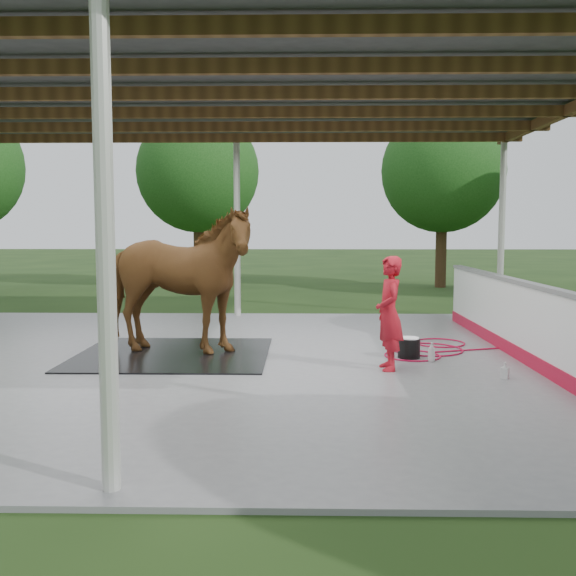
{
  "coord_description": "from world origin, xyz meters",
  "views": [
    {
      "loc": [
        1.39,
        -9.22,
        1.96
      ],
      "look_at": [
        1.2,
        -0.09,
        1.1
      ],
      "focal_mm": 40.0,
      "sensor_mm": 36.0,
      "label": 1
    }
  ],
  "objects_px": {
    "dasher_board": "(523,323)",
    "handler": "(389,313)",
    "horse": "(172,281)",
    "wash_bucket": "(409,347)"
  },
  "relations": [
    {
      "from": "horse",
      "to": "dasher_board",
      "type": "bearing_deg",
      "value": -84.67
    },
    {
      "from": "wash_bucket",
      "to": "horse",
      "type": "bearing_deg",
      "value": 177.25
    },
    {
      "from": "dasher_board",
      "to": "wash_bucket",
      "type": "xyz_separation_m",
      "value": [
        -1.62,
        0.14,
        -0.39
      ]
    },
    {
      "from": "horse",
      "to": "handler",
      "type": "relative_size",
      "value": 1.69
    },
    {
      "from": "dasher_board",
      "to": "wash_bucket",
      "type": "height_order",
      "value": "dasher_board"
    },
    {
      "from": "handler",
      "to": "wash_bucket",
      "type": "height_order",
      "value": "handler"
    },
    {
      "from": "horse",
      "to": "wash_bucket",
      "type": "relative_size",
      "value": 7.94
    },
    {
      "from": "handler",
      "to": "horse",
      "type": "bearing_deg",
      "value": -113.2
    },
    {
      "from": "dasher_board",
      "to": "handler",
      "type": "height_order",
      "value": "handler"
    },
    {
      "from": "dasher_board",
      "to": "handler",
      "type": "xyz_separation_m",
      "value": [
        -2.03,
        -0.66,
        0.23
      ]
    }
  ]
}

